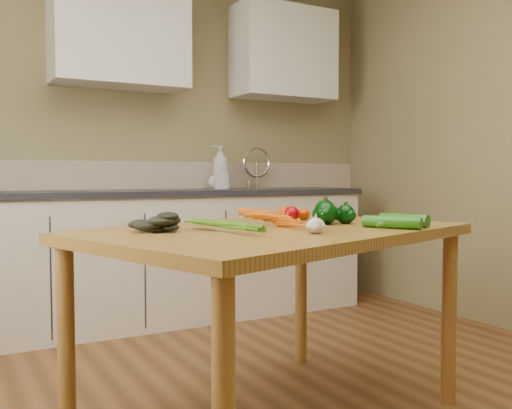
{
  "coord_description": "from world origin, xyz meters",
  "views": [
    {
      "loc": [
        -1.18,
        -1.53,
        1.0
      ],
      "look_at": [
        0.02,
        0.65,
        0.87
      ],
      "focal_mm": 40.0,
      "sensor_mm": 36.0,
      "label": 1
    }
  ],
  "objects": [
    {
      "name": "room",
      "position": [
        0.0,
        0.17,
        1.25
      ],
      "size": [
        4.04,
        5.04,
        2.64
      ],
      "color": "brown",
      "rests_on": "ground"
    },
    {
      "name": "counter_run",
      "position": [
        0.21,
        2.19,
        0.46
      ],
      "size": [
        2.84,
        0.64,
        1.14
      ],
      "color": "beige",
      "rests_on": "ground"
    },
    {
      "name": "upper_cabinets",
      "position": [
        0.51,
        2.32,
        1.95
      ],
      "size": [
        2.15,
        0.35,
        0.7
      ],
      "color": "silver",
      "rests_on": "room"
    },
    {
      "name": "table",
      "position": [
        -0.03,
        0.4,
        0.71
      ],
      "size": [
        1.7,
        1.36,
        0.79
      ],
      "rotation": [
        0.0,
        0.0,
        0.31
      ],
      "color": "olive",
      "rests_on": "ground"
    },
    {
      "name": "soap_bottle_a",
      "position": [
        0.66,
        2.34,
        1.06
      ],
      "size": [
        0.16,
        0.16,
        0.32
      ],
      "primitive_type": "imported",
      "rotation": [
        0.0,
        0.0,
        4.31
      ],
      "color": "silver",
      "rests_on": "counter_run"
    },
    {
      "name": "soap_bottle_b",
      "position": [
        0.62,
        2.24,
        0.98
      ],
      "size": [
        0.09,
        0.09,
        0.17
      ],
      "primitive_type": "imported",
      "rotation": [
        0.0,
        0.0,
        3.36
      ],
      "color": "silver",
      "rests_on": "counter_run"
    },
    {
      "name": "soap_bottle_c",
      "position": [
        0.62,
        2.34,
        0.97
      ],
      "size": [
        0.13,
        0.13,
        0.15
      ],
      "primitive_type": "imported",
      "rotation": [
        0.0,
        0.0,
        4.6
      ],
      "color": "silver",
      "rests_on": "counter_run"
    },
    {
      "name": "carrot_bunch",
      "position": [
        -0.1,
        0.41,
        0.83
      ],
      "size": [
        0.33,
        0.29,
        0.07
      ],
      "primitive_type": null,
      "rotation": [
        0.0,
        0.0,
        0.31
      ],
      "color": "#C34F04",
      "rests_on": "table"
    },
    {
      "name": "leafy_greens",
      "position": [
        -0.51,
        0.47,
        0.85
      ],
      "size": [
        0.21,
        0.19,
        0.11
      ],
      "primitive_type": null,
      "color": "black",
      "rests_on": "table"
    },
    {
      "name": "garlic_bulb",
      "position": [
        -0.02,
        0.14,
        0.82
      ],
      "size": [
        0.07,
        0.07,
        0.06
      ],
      "primitive_type": "ellipsoid",
      "color": "beige",
      "rests_on": "table"
    },
    {
      "name": "pepper_a",
      "position": [
        0.24,
        0.43,
        0.84
      ],
      "size": [
        0.1,
        0.1,
        0.1
      ],
      "primitive_type": "sphere",
      "color": "black",
      "rests_on": "table"
    },
    {
      "name": "pepper_b",
      "position": [
        0.31,
        0.53,
        0.84
      ],
      "size": [
        0.1,
        0.1,
        0.1
      ],
      "primitive_type": "sphere",
      "color": "black",
      "rests_on": "table"
    },
    {
      "name": "pepper_c",
      "position": [
        0.34,
        0.42,
        0.83
      ],
      "size": [
        0.08,
        0.08,
        0.08
      ],
      "primitive_type": "sphere",
      "color": "black",
      "rests_on": "table"
    },
    {
      "name": "tomato_a",
      "position": [
        0.19,
        0.63,
        0.83
      ],
      "size": [
        0.07,
        0.07,
        0.07
      ],
      "primitive_type": "ellipsoid",
      "color": "#900209",
      "rests_on": "table"
    },
    {
      "name": "tomato_b",
      "position": [
        0.18,
        0.65,
        0.83
      ],
      "size": [
        0.07,
        0.07,
        0.07
      ],
      "primitive_type": "ellipsoid",
      "color": "#BB3704",
      "rests_on": "table"
    },
    {
      "name": "tomato_c",
      "position": [
        0.29,
        0.67,
        0.82
      ],
      "size": [
        0.06,
        0.06,
        0.06
      ],
      "primitive_type": "ellipsoid",
      "color": "#BB3704",
      "rests_on": "table"
    },
    {
      "name": "zucchini_a",
      "position": [
        0.46,
        0.19,
        0.82
      ],
      "size": [
        0.12,
        0.21,
        0.05
      ],
      "primitive_type": "cylinder",
      "rotation": [
        1.57,
        0.0,
        0.33
      ],
      "color": "#154D08",
      "rests_on": "table"
    },
    {
      "name": "zucchini_b",
      "position": [
        0.35,
        0.15,
        0.82
      ],
      "size": [
        0.15,
        0.23,
        0.05
      ],
      "primitive_type": "cylinder",
      "rotation": [
        1.57,
        0.0,
        0.5
      ],
      "color": "#154D08",
      "rests_on": "table"
    }
  ]
}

